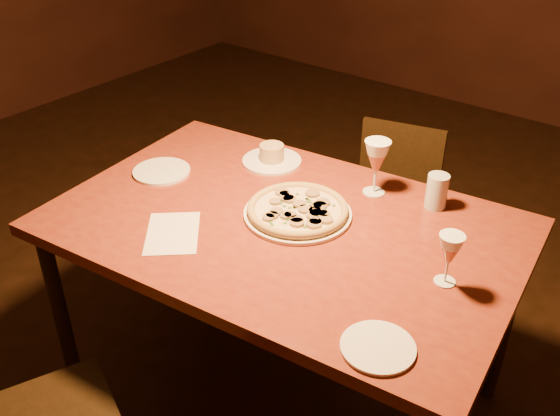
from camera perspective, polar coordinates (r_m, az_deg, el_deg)
The scene contains 11 objects.
floor at distance 2.57m, azimuth -9.06°, elevation -16.77°, with size 7.00×7.00×0.00m, color black.
dining_table at distance 2.07m, azimuth 0.32°, elevation -2.89°, with size 1.60×1.12×0.80m.
chair_far at distance 2.88m, azimuth 10.08°, elevation 0.49°, with size 0.45×0.45×0.78m.
pizza_plate at distance 2.05m, azimuth 1.63°, elevation -0.20°, with size 0.36×0.36×0.04m.
ramekin_saucer at distance 2.38m, azimuth -0.76°, elevation 4.71°, with size 0.23×0.23×0.07m.
wine_glass_far at distance 2.16m, azimuth 8.76°, elevation 3.68°, with size 0.09×0.09×0.20m, color #C26F51, non-canonical shape.
wine_glass_right at distance 1.79m, azimuth 15.15°, elevation -4.54°, with size 0.07×0.07×0.16m, color #C26F51, non-canonical shape.
water_tumbler at distance 2.14m, azimuth 14.15°, elevation 1.49°, with size 0.07×0.07×0.12m, color silver.
side_plate_left at distance 2.35m, azimuth -10.78°, elevation 3.32°, with size 0.21×0.21×0.01m, color white.
side_plate_near at distance 1.59m, azimuth 8.94°, elevation -12.47°, with size 0.19×0.19×0.01m, color white.
menu_card at distance 2.00m, azimuth -9.80°, elevation -2.26°, with size 0.16×0.24×0.00m, color white.
Camera 1 is at (1.33, -1.08, 1.91)m, focal length 40.00 mm.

